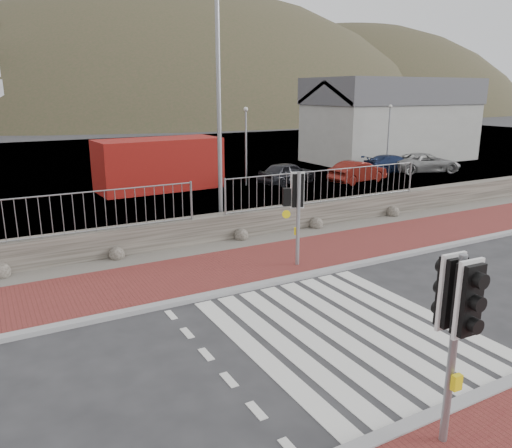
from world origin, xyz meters
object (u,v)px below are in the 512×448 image
streetlight (223,97)px  car_b (358,172)px  car_a (288,173)px  shipping_container (159,164)px  traffic_signal_far (297,199)px  traffic_signal_near (457,312)px  car_c (393,164)px  car_d (425,163)px

streetlight → car_b: (10.84, 5.64, -4.12)m
car_a → car_b: car_b is taller
shipping_container → car_a: shipping_container is taller
traffic_signal_far → streetlight: 5.07m
traffic_signal_near → streetlight: size_ratio=0.34×
car_a → traffic_signal_far: bearing=136.5°
traffic_signal_far → shipping_container: (0.38, 13.33, -0.71)m
shipping_container → car_a: 6.91m
traffic_signal_far → car_c: (14.71, 11.48, -1.44)m
streetlight → car_a: streetlight is taller
car_d → car_a: bearing=102.5°
traffic_signal_far → car_d: (16.61, 10.64, -1.40)m
car_a → car_d: 9.66m
traffic_signal_far → car_d: traffic_signal_far is taller
shipping_container → car_d: size_ratio=1.44×
traffic_signal_near → car_a: traffic_signal_near is taller
traffic_signal_far → car_b: size_ratio=0.76×
car_c → streetlight: bearing=122.0°
traffic_signal_near → car_b: traffic_signal_near is taller
shipping_container → car_c: 14.47m
car_b → car_c: size_ratio=0.94×
traffic_signal_near → car_c: bearing=50.6°
car_d → traffic_signal_near: bearing=150.8°
traffic_signal_near → car_b: 21.55m
car_a → car_d: bearing=-107.0°
car_a → car_c: size_ratio=0.91×
shipping_container → car_d: (16.23, -2.69, -0.69)m
traffic_signal_near → car_a: bearing=66.5°
shipping_container → car_d: bearing=-12.5°
shipping_container → car_a: bearing=-18.9°
traffic_signal_far → traffic_signal_near: bearing=90.3°
streetlight → car_c: size_ratio=2.17×
car_b → car_c: bearing=-78.6°
shipping_container → car_b: 10.81m
car_b → car_d: 6.04m
traffic_signal_near → car_c: traffic_signal_near is taller
car_b → car_c: 4.38m
traffic_signal_near → car_a: 20.97m
traffic_signal_near → car_d: 26.08m
traffic_signal_far → shipping_container: traffic_signal_far is taller
car_a → car_c: bearing=-102.1°
traffic_signal_far → car_c: bearing=-124.3°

